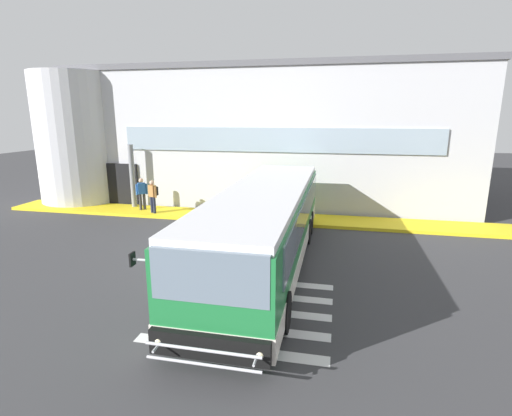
% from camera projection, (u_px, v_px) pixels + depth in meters
% --- Properties ---
extents(ground_plane, '(80.00, 90.00, 0.02)m').
position_uv_depth(ground_plane, '(221.00, 251.00, 14.53)').
color(ground_plane, '#353538').
rests_on(ground_plane, ground).
extents(bay_paint_stripes, '(4.40, 3.96, 0.01)m').
position_uv_depth(bay_paint_stripes, '(247.00, 309.00, 10.13)').
color(bay_paint_stripes, silver).
rests_on(bay_paint_stripes, ground).
extents(terminal_building, '(23.85, 13.80, 7.61)m').
position_uv_depth(terminal_building, '(263.00, 134.00, 24.84)').
color(terminal_building, '#B7B7BC').
rests_on(terminal_building, ground).
extents(boarding_curb, '(26.05, 2.00, 0.15)m').
position_uv_depth(boarding_curb, '(250.00, 217.00, 19.08)').
color(boarding_curb, yellow).
rests_on(boarding_curb, ground).
extents(entry_support_column, '(0.28, 0.28, 3.35)m').
position_uv_depth(entry_support_column, '(132.00, 176.00, 20.57)').
color(entry_support_column, slate).
rests_on(entry_support_column, boarding_curb).
extents(bus_main_foreground, '(3.06, 12.10, 2.70)m').
position_uv_depth(bus_main_foreground, '(266.00, 228.00, 12.82)').
color(bus_main_foreground, '#1E7238').
rests_on(bus_main_foreground, ground).
extents(passenger_near_column, '(0.49, 0.40, 1.68)m').
position_uv_depth(passenger_near_column, '(142.00, 192.00, 20.04)').
color(passenger_near_column, '#2D2D33').
rests_on(passenger_near_column, boarding_curb).
extents(passenger_by_doorway, '(0.54, 0.48, 1.68)m').
position_uv_depth(passenger_by_doorway, '(153.00, 194.00, 19.37)').
color(passenger_by_doorway, '#1E2338').
rests_on(passenger_by_doorway, boarding_curb).
extents(safety_bollard_yellow, '(0.18, 0.18, 0.90)m').
position_uv_depth(safety_bollard_yellow, '(292.00, 218.00, 17.40)').
color(safety_bollard_yellow, yellow).
rests_on(safety_bollard_yellow, ground).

